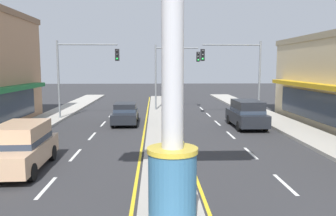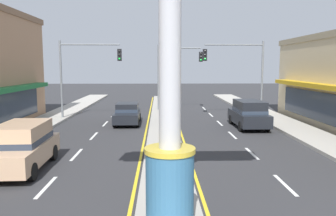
{
  "view_description": "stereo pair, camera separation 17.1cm",
  "coord_description": "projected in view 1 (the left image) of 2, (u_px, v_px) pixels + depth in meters",
  "views": [
    {
      "loc": [
        -0.43,
        -2.4,
        4.24
      ],
      "look_at": [
        0.09,
        10.77,
        2.6
      ],
      "focal_mm": 36.23,
      "sensor_mm": 36.0,
      "label": 1
    },
    {
      "loc": [
        -0.26,
        -2.4,
        4.24
      ],
      "look_at": [
        0.09,
        10.77,
        2.6
      ],
      "focal_mm": 36.23,
      "sensor_mm": 36.0,
      "label": 2
    }
  ],
  "objects": [
    {
      "name": "sidewalk_right",
      "position": [
        319.0,
        140.0,
        19.12
      ],
      "size": [
        2.59,
        60.0,
        0.18
      ],
      "primitive_type": "cube",
      "color": "#ADA89E",
      "rests_on": "ground"
    },
    {
      "name": "median_strip",
      "position": [
        162.0,
        134.0,
        20.76
      ],
      "size": [
        1.9,
        52.0,
        0.14
      ],
      "primitive_type": "cube",
      "color": "#A39E93",
      "rests_on": "ground"
    },
    {
      "name": "district_sign",
      "position": [
        173.0,
        66.0,
        8.12
      ],
      "size": [
        6.32,
        1.27,
        8.26
      ],
      "color": "#33668C",
      "rests_on": "median_strip"
    },
    {
      "name": "sedan_far_right_lane",
      "position": [
        125.0,
        113.0,
        24.86
      ],
      "size": [
        1.89,
        4.33,
        1.53
      ],
      "color": "black",
      "rests_on": "ground"
    },
    {
      "name": "suv_near_left_lane",
      "position": [
        21.0,
        146.0,
        13.82
      ],
      "size": [
        2.08,
        4.66,
        1.9
      ],
      "color": "tan",
      "rests_on": "ground"
    },
    {
      "name": "sidewalk_left",
      "position": [
        0.0,
        143.0,
        18.43
      ],
      "size": [
        2.59,
        60.0,
        0.18
      ],
      "primitive_type": "cube",
      "color": "#ADA89E",
      "rests_on": "ground"
    },
    {
      "name": "traffic_light_right_side",
      "position": [
        238.0,
        66.0,
        26.84
      ],
      "size": [
        4.86,
        0.46,
        6.2
      ],
      "color": "slate",
      "rests_on": "ground"
    },
    {
      "name": "traffic_light_left_side",
      "position": [
        81.0,
        66.0,
        26.35
      ],
      "size": [
        4.86,
        0.46,
        6.2
      ],
      "color": "slate",
      "rests_on": "ground"
    },
    {
      "name": "lane_markings",
      "position": [
        162.0,
        140.0,
        19.42
      ],
      "size": [
        8.64,
        52.0,
        0.01
      ],
      "color": "silver",
      "rests_on": "ground"
    },
    {
      "name": "suv_near_right_lane",
      "position": [
        247.0,
        114.0,
        23.33
      ],
      "size": [
        2.0,
        4.62,
        1.9
      ],
      "color": "black",
      "rests_on": "ground"
    },
    {
      "name": "traffic_light_median_far",
      "position": [
        172.0,
        66.0,
        31.65
      ],
      "size": [
        4.2,
        0.46,
        6.2
      ],
      "color": "slate",
      "rests_on": "ground"
    }
  ]
}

